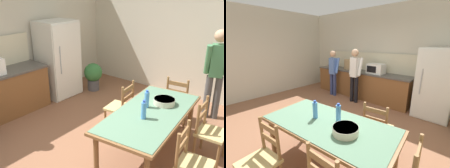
{
  "view_description": "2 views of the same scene",
  "coord_description": "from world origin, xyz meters",
  "views": [
    {
      "loc": [
        -2.25,
        -2.32,
        2.46
      ],
      "look_at": [
        0.36,
        -0.24,
        1.17
      ],
      "focal_mm": 42.0,
      "sensor_mm": 36.0,
      "label": 1
    },
    {
      "loc": [
        2.04,
        -1.95,
        1.82
      ],
      "look_at": [
        0.08,
        0.21,
        1.01
      ],
      "focal_mm": 24.0,
      "sensor_mm": 36.0,
      "label": 2
    }
  ],
  "objects": [
    {
      "name": "ground_plane",
      "position": [
        0.0,
        0.0,
        0.0
      ],
      "size": [
        8.32,
        8.32,
        0.0
      ],
      "primitive_type": "plane",
      "color": "brown"
    },
    {
      "name": "wall_right",
      "position": [
        3.26,
        0.0,
        1.45
      ],
      "size": [
        0.12,
        5.2,
        2.9
      ],
      "primitive_type": "cube",
      "color": "beige",
      "rests_on": "ground"
    },
    {
      "name": "refrigerator",
      "position": [
        1.46,
        2.19,
        0.85
      ],
      "size": [
        0.8,
        0.73,
        1.71
      ],
      "color": "silver",
      "rests_on": "ground"
    },
    {
      "name": "dining_table",
      "position": [
        0.7,
        -0.68,
        0.67
      ],
      "size": [
        1.99,
        1.11,
        0.75
      ],
      "rotation": [
        0.0,
        0.0,
        0.11
      ],
      "color": "brown",
      "rests_on": "ground"
    },
    {
      "name": "bottle_near_centre",
      "position": [
        0.46,
        -0.7,
        0.87
      ],
      "size": [
        0.07,
        0.07,
        0.27
      ],
      "color": "#4C8ED6",
      "rests_on": "dining_table"
    },
    {
      "name": "bottle_off_centre",
      "position": [
        0.78,
        -0.55,
        0.87
      ],
      "size": [
        0.07,
        0.07,
        0.27
      ],
      "color": "#4C8ED6",
      "rests_on": "dining_table"
    },
    {
      "name": "serving_bowl",
      "position": [
        1.04,
        -0.71,
        0.8
      ],
      "size": [
        0.32,
        0.32,
        0.09
      ],
      "color": "beige",
      "rests_on": "dining_table"
    },
    {
      "name": "chair_side_near_right",
      "position": [
        1.21,
        -1.37,
        0.44
      ],
      "size": [
        0.44,
        0.42,
        0.91
      ],
      "rotation": [
        0.0,
        0.0,
        0.04
      ],
      "color": "olive",
      "rests_on": "ground"
    },
    {
      "name": "chair_head_end",
      "position": [
        1.93,
        -0.54,
        0.44
      ],
      "size": [
        0.45,
        0.47,
        0.91
      ],
      "rotation": [
        0.0,
        0.0,
        1.7
      ],
      "color": "olive",
      "rests_on": "ground"
    },
    {
      "name": "chair_side_near_left",
      "position": [
        0.35,
        -1.46,
        0.44
      ],
      "size": [
        0.46,
        0.44,
        0.91
      ],
      "rotation": [
        0.0,
        0.0,
        0.11
      ],
      "color": "olive",
      "rests_on": "ground"
    },
    {
      "name": "chair_side_far_right",
      "position": [
        1.04,
        0.11,
        0.44
      ],
      "size": [
        0.47,
        0.45,
        0.91
      ],
      "rotation": [
        0.0,
        0.0,
        3.27
      ],
      "color": "olive",
      "rests_on": "ground"
    },
    {
      "name": "person_by_table",
      "position": [
        2.49,
        -0.98,
        0.96
      ],
      "size": [
        0.38,
        0.48,
        1.71
      ],
      "rotation": [
        0.0,
        0.0,
        3.5
      ],
      "color": "#4C4C4C",
      "rests_on": "ground"
    },
    {
      "name": "potted_plant",
      "position": [
        2.13,
        1.76,
        0.39
      ],
      "size": [
        0.44,
        0.44,
        0.67
      ],
      "color": "#4C4C51",
      "rests_on": "ground"
    }
  ]
}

